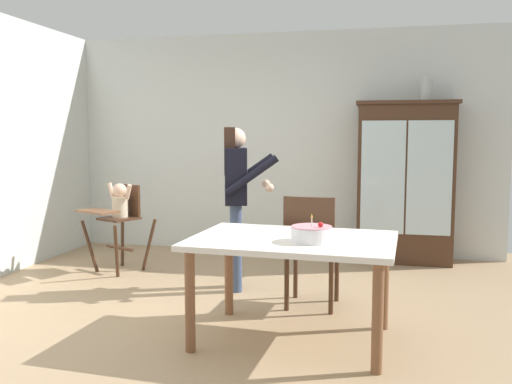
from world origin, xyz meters
name	(u,v)px	position (x,y,z in m)	size (l,w,h in m)	color
ground_plane	(223,319)	(0.00, 0.00, 0.00)	(6.24, 6.24, 0.00)	tan
wall_back	(281,144)	(0.00, 2.63, 1.35)	(5.32, 0.06, 2.70)	silver
china_cabinet	(405,182)	(1.49, 2.37, 0.92)	(1.11, 0.48, 1.84)	#422819
ceramic_vase	(426,90)	(1.69, 2.37, 1.96)	(0.13, 0.13, 0.27)	#B2B7B2
high_chair_with_toddler	(119,211)	(-1.51, 1.26, 0.65)	(0.76, 0.83, 0.95)	#422819
adult_person	(236,188)	(-0.11, 0.86, 0.97)	(0.60, 0.59, 1.53)	#3D4C6B
dining_table	(293,251)	(0.61, -0.30, 0.65)	(1.47, 1.07, 0.74)	silver
birthday_cake	(312,234)	(0.75, -0.42, 0.79)	(0.28, 0.28, 0.19)	white
dining_chair_far_side	(311,244)	(0.65, 0.41, 0.56)	(0.46, 0.46, 0.96)	#422819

